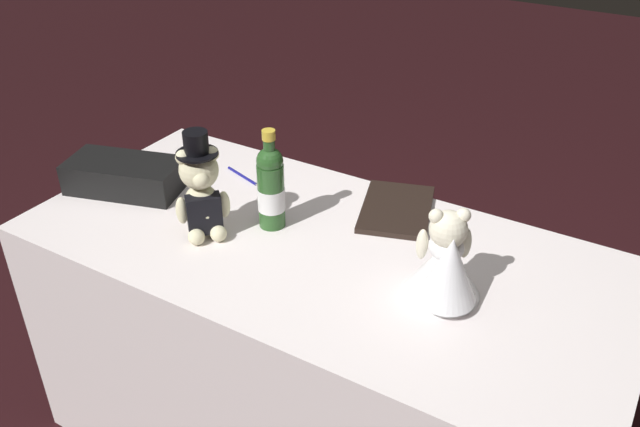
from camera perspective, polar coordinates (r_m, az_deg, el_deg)
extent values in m
cube|color=white|center=(2.03, 0.00, -11.95)|extent=(1.63, 0.77, 0.78)
ellipsoid|color=beige|center=(1.83, -9.95, 0.43)|extent=(0.11, 0.10, 0.15)
cube|color=black|center=(1.80, -9.82, -0.04)|extent=(0.09, 0.10, 0.11)
sphere|color=beige|center=(1.77, -10.29, 3.68)|extent=(0.10, 0.10, 0.10)
sphere|color=beige|center=(1.73, -10.08, 2.84)|extent=(0.04, 0.04, 0.04)
sphere|color=beige|center=(1.75, -11.60, 4.71)|extent=(0.04, 0.04, 0.04)
sphere|color=beige|center=(1.75, -9.24, 5.05)|extent=(0.04, 0.04, 0.04)
ellipsoid|color=beige|center=(1.81, -11.69, 0.25)|extent=(0.03, 0.03, 0.08)
ellipsoid|color=beige|center=(1.81, -8.16, 0.77)|extent=(0.03, 0.03, 0.08)
sphere|color=beige|center=(1.80, -10.49, -1.97)|extent=(0.05, 0.05, 0.05)
sphere|color=beige|center=(1.81, -8.64, -1.69)|extent=(0.05, 0.05, 0.05)
cylinder|color=black|center=(1.75, -10.44, 5.06)|extent=(0.11, 0.11, 0.01)
cylinder|color=black|center=(1.73, -10.54, 6.00)|extent=(0.06, 0.06, 0.06)
cone|color=white|center=(1.60, 10.48, -4.65)|extent=(0.19, 0.19, 0.15)
ellipsoid|color=white|center=(1.56, 10.70, -2.83)|extent=(0.08, 0.07, 0.06)
sphere|color=#EEE6C9|center=(1.53, 10.88, -1.31)|extent=(0.09, 0.09, 0.09)
sphere|color=#EEE6C9|center=(1.57, 10.56, -0.73)|extent=(0.04, 0.04, 0.04)
sphere|color=#EEE6C9|center=(1.52, 12.14, -0.15)|extent=(0.03, 0.03, 0.03)
sphere|color=#EEE6C9|center=(1.51, 9.87, -0.22)|extent=(0.03, 0.03, 0.03)
ellipsoid|color=#EEE6C9|center=(1.60, 12.28, -2.46)|extent=(0.03, 0.03, 0.08)
ellipsoid|color=#EEE6C9|center=(1.57, 8.69, -2.61)|extent=(0.03, 0.03, 0.08)
cone|color=white|center=(1.54, 10.99, -4.63)|extent=(0.20, 0.20, 0.17)
cylinder|color=#295424|center=(1.82, -4.17, 1.53)|extent=(0.07, 0.07, 0.19)
sphere|color=#295424|center=(1.77, -4.31, 4.50)|extent=(0.07, 0.07, 0.07)
cylinder|color=#295424|center=(1.75, -4.37, 5.85)|extent=(0.03, 0.03, 0.07)
cylinder|color=gold|center=(1.74, -4.40, 6.69)|extent=(0.04, 0.04, 0.03)
cylinder|color=white|center=(1.83, -4.16, 1.28)|extent=(0.08, 0.08, 0.07)
cylinder|color=navy|center=(2.12, -6.65, 3.21)|extent=(0.14, 0.05, 0.01)
cone|color=silver|center=(2.06, -5.48, 2.49)|extent=(0.01, 0.01, 0.01)
cube|color=black|center=(2.10, -16.29, 3.13)|extent=(0.37, 0.26, 0.09)
cube|color=#B7B7BF|center=(2.13, -14.36, 3.86)|extent=(0.04, 0.02, 0.02)
cube|color=black|center=(1.93, 6.53, 0.38)|extent=(0.27, 0.33, 0.02)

